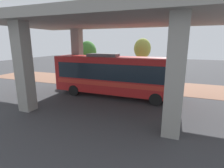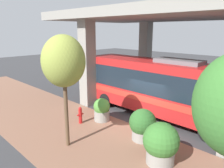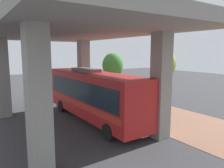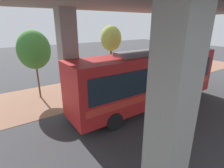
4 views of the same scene
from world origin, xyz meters
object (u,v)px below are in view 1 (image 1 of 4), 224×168
at_px(street_tree_near, 88,52).
at_px(planter_middle, 115,80).
at_px(bus, 114,74).
at_px(fire_hydrant, 152,83).
at_px(street_tree_far, 142,49).
at_px(planter_back, 145,84).
at_px(planter_front, 105,76).

bearing_deg(street_tree_near, planter_middle, 62.56).
xyz_separation_m(bus, fire_hydrant, (-4.21, 2.80, -1.55)).
bearing_deg(fire_hydrant, street_tree_far, -141.00).
height_order(fire_hydrant, street_tree_near, street_tree_near).
distance_m(fire_hydrant, planter_middle, 3.99).
distance_m(planter_back, street_tree_far, 4.77).
distance_m(planter_back, street_tree_near, 8.89).
bearing_deg(planter_front, bus, 33.01).
distance_m(bus, street_tree_far, 6.65).
bearing_deg(street_tree_near, planter_back, 71.53).
relative_size(fire_hydrant, street_tree_near, 0.21).
distance_m(bus, street_tree_near, 8.24).
bearing_deg(street_tree_far, street_tree_near, -85.49).
bearing_deg(fire_hydrant, planter_front, -91.39).
height_order(planter_front, planter_middle, planter_front).
height_order(bus, fire_hydrant, bus).
bearing_deg(planter_back, planter_front, -104.83).
bearing_deg(bus, planter_front, -146.99).
xyz_separation_m(fire_hydrant, planter_front, (-0.14, -5.63, 0.39)).
height_order(planter_middle, planter_back, planter_middle).
height_order(fire_hydrant, street_tree_far, street_tree_far).
bearing_deg(planter_middle, fire_hydrant, 104.20).
xyz_separation_m(planter_front, planter_back, (1.33, 5.02, -0.20)).
distance_m(bus, planter_back, 3.97).
relative_size(planter_front, street_tree_far, 0.34).
bearing_deg(street_tree_far, planter_middle, -36.71).
distance_m(bus, fire_hydrant, 5.29).
height_order(fire_hydrant, planter_front, planter_front).
bearing_deg(bus, planter_middle, -161.87).
bearing_deg(fire_hydrant, planter_back, -26.85).
bearing_deg(street_tree_near, planter_front, 65.68).
bearing_deg(street_tree_far, planter_front, -64.83).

